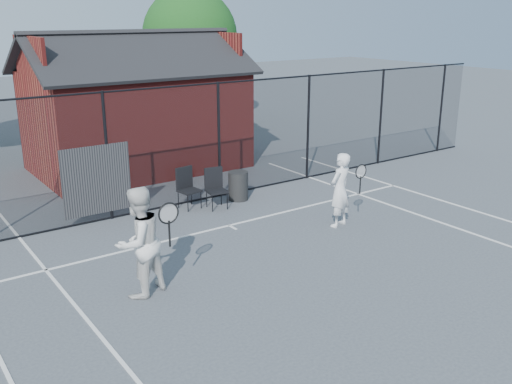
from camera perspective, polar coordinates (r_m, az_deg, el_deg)
ground at (r=10.84m, az=5.99°, el=-7.97°), size 80.00×80.00×0.00m
court_lines at (r=10.00m, az=11.05°, el=-10.49°), size 11.02×18.00×0.01m
fence at (r=14.15m, az=-8.22°, el=4.24°), size 22.04×3.00×3.00m
clubhouse at (r=18.01m, az=-11.87°, el=7.39°), size 6.50×4.36×4.19m
tree_right at (r=24.92m, az=-6.62°, el=15.20°), size 3.97×3.97×5.70m
player_front at (r=12.91m, az=8.40°, el=0.21°), size 0.80×0.63×1.70m
player_back at (r=9.80m, az=-11.62°, el=-4.94°), size 1.13×0.99×1.92m
chair_left at (r=14.13m, az=-6.69°, el=0.31°), size 0.54×0.56×1.00m
chair_right at (r=14.07m, az=-3.95°, el=0.27°), size 0.55×0.56×0.98m
waste_bin at (r=14.74m, az=-1.79°, el=0.62°), size 0.59×0.59×0.75m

